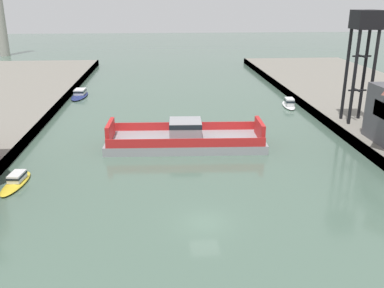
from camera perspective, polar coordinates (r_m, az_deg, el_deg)
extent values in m
plane|color=#4C6656|center=(36.18, 1.77, -10.65)|extent=(400.00, 400.00, 0.00)
cube|color=#4C4742|center=(56.80, -22.04, 0.02)|extent=(0.30, 140.00, 1.31)
cube|color=#4C4742|center=(59.30, 20.22, 1.03)|extent=(0.30, 140.00, 1.31)
cube|color=#939399|center=(53.55, -0.90, 0.24)|extent=(20.23, 7.88, 1.10)
cube|color=red|center=(56.51, -0.97, 2.44)|extent=(19.15, 0.91, 1.10)
cube|color=red|center=(49.91, -0.83, 0.12)|extent=(19.15, 0.91, 1.10)
cube|color=#939399|center=(53.01, -0.91, 2.00)|extent=(4.15, 4.05, 2.36)
cube|color=black|center=(52.77, -0.91, 2.86)|extent=(4.19, 4.09, 0.60)
cube|color=red|center=(54.03, 9.20, 2.00)|extent=(0.70, 4.96, 2.20)
cube|color=red|center=(53.72, -11.07, 1.78)|extent=(0.70, 4.96, 2.20)
ellipsoid|color=navy|center=(83.61, -15.04, 6.35)|extent=(3.04, 8.44, 0.44)
cube|color=silver|center=(84.05, -14.99, 6.91)|extent=(2.00, 3.00, 0.95)
cube|color=black|center=(84.03, -15.00, 6.99)|extent=(2.05, 3.08, 0.29)
ellipsoid|color=white|center=(75.51, 12.99, 5.15)|extent=(2.60, 6.60, 0.39)
cube|color=silver|center=(74.87, 13.11, 5.64)|extent=(1.58, 2.38, 1.19)
cube|color=black|center=(74.83, 13.12, 5.75)|extent=(1.63, 2.45, 0.36)
ellipsoid|color=yellow|center=(46.34, -22.85, -4.97)|extent=(2.38, 6.29, 0.40)
cube|color=silver|center=(46.50, -22.72, -4.09)|extent=(1.45, 2.26, 0.76)
cube|color=black|center=(46.47, -22.73, -3.99)|extent=(1.49, 2.33, 0.23)
cylinder|color=black|center=(63.71, 20.22, 8.79)|extent=(0.44, 0.44, 12.75)
cylinder|color=black|center=(64.83, 22.34, 8.69)|extent=(0.44, 0.44, 12.75)
cylinder|color=black|center=(61.39, 21.20, 8.31)|extent=(0.44, 0.44, 12.75)
cylinder|color=black|center=(62.54, 23.37, 8.22)|extent=(0.44, 0.44, 12.75)
cube|color=black|center=(63.45, 21.57, 6.82)|extent=(2.60, 0.20, 0.20)
cube|color=black|center=(63.45, 21.57, 6.82)|extent=(0.20, 2.60, 0.20)
cube|color=black|center=(62.70, 22.11, 11.02)|extent=(2.60, 0.20, 0.20)
cube|color=black|center=(62.70, 22.11, 11.02)|extent=(0.20, 2.60, 0.20)
cube|color=black|center=(62.31, 22.68, 15.36)|extent=(3.38, 3.38, 2.44)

